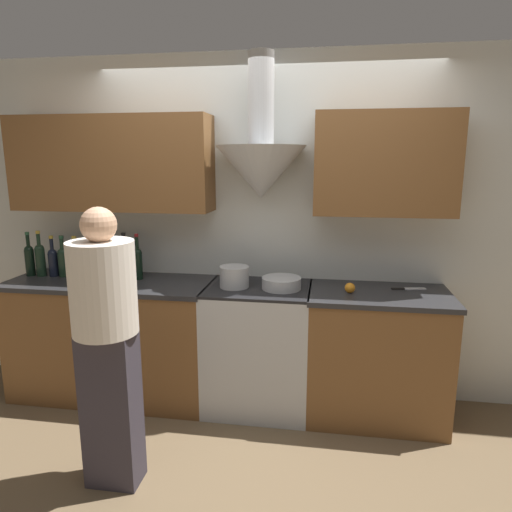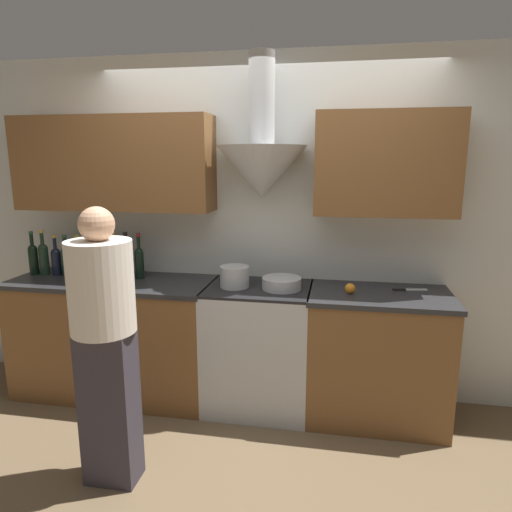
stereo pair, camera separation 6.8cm
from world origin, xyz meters
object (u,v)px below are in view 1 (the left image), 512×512
object	(u,v)px
wine_bottle_1	(40,258)
wine_bottle_8	(125,260)
wine_bottle_3	(63,260)
mixing_bowl	(281,283)
orange_fruit	(350,288)
wine_bottle_5	(89,261)
wine_bottle_9	(138,261)
wine_bottle_6	(101,262)
person_foreground_left	(107,339)
stove_range	(258,347)
stock_pot	(234,277)
wine_bottle_2	(53,260)
wine_bottle_0	(30,258)
wine_bottle_4	(76,261)
wine_bottle_7	(113,260)

from	to	relation	value
wine_bottle_1	wine_bottle_8	bearing A→B (deg)	0.82
wine_bottle_3	mixing_bowl	size ratio (longest dim) A/B	1.17
wine_bottle_3	orange_fruit	distance (m)	2.21
wine_bottle_5	wine_bottle_9	distance (m)	0.39
wine_bottle_9	wine_bottle_6	bearing A→B (deg)	-177.14
wine_bottle_6	person_foreground_left	size ratio (longest dim) A/B	0.19
wine_bottle_8	wine_bottle_9	distance (m)	0.10
wine_bottle_6	stove_range	bearing A→B (deg)	-2.94
wine_bottle_9	stock_pot	xyz separation A→B (m)	(0.78, -0.11, -0.06)
wine_bottle_9	stock_pot	distance (m)	0.79
wine_bottle_2	stock_pot	size ratio (longest dim) A/B	1.53
wine_bottle_0	person_foreground_left	size ratio (longest dim) A/B	0.22
stock_pot	wine_bottle_8	bearing A→B (deg)	174.22
wine_bottle_0	wine_bottle_8	world-z (taller)	wine_bottle_8
wine_bottle_8	orange_fruit	xyz separation A→B (m)	(1.69, -0.11, -0.11)
wine_bottle_6	wine_bottle_9	size ratio (longest dim) A/B	0.88
stove_range	wine_bottle_2	xyz separation A→B (m)	(-1.64, 0.06, 0.59)
wine_bottle_1	wine_bottle_9	xyz separation A→B (m)	(0.80, 0.03, -0.01)
wine_bottle_5	person_foreground_left	world-z (taller)	person_foreground_left
wine_bottle_4	orange_fruit	distance (m)	2.10
wine_bottle_1	wine_bottle_5	bearing A→B (deg)	2.08
orange_fruit	wine_bottle_9	bearing A→B (deg)	175.51
wine_bottle_4	wine_bottle_8	distance (m)	0.40
person_foreground_left	wine_bottle_5	bearing A→B (deg)	122.43
wine_bottle_3	wine_bottle_5	world-z (taller)	wine_bottle_5
wine_bottle_1	wine_bottle_2	xyz separation A→B (m)	(0.10, 0.01, -0.02)
mixing_bowl	wine_bottle_7	bearing A→B (deg)	176.35
wine_bottle_1	wine_bottle_7	bearing A→B (deg)	1.38
wine_bottle_5	stock_pot	distance (m)	1.17
wine_bottle_0	orange_fruit	bearing A→B (deg)	-2.27
wine_bottle_0	wine_bottle_6	distance (m)	0.60
wine_bottle_1	wine_bottle_7	xyz separation A→B (m)	(0.60, 0.01, 0.00)
stock_pot	person_foreground_left	bearing A→B (deg)	-118.83
wine_bottle_3	person_foreground_left	xyz separation A→B (m)	(0.87, -1.03, -0.18)
wine_bottle_9	wine_bottle_5	bearing A→B (deg)	-178.12
wine_bottle_6	wine_bottle_8	world-z (taller)	wine_bottle_8
stove_range	wine_bottle_6	xyz separation A→B (m)	(-1.24, 0.06, 0.59)
wine_bottle_8	stock_pot	size ratio (longest dim) A/B	1.72
wine_bottle_5	wine_bottle_8	world-z (taller)	wine_bottle_8
wine_bottle_7	orange_fruit	bearing A→B (deg)	-3.58
wine_bottle_3	wine_bottle_6	xyz separation A→B (m)	(0.32, -0.00, -0.00)
stove_range	wine_bottle_3	bearing A→B (deg)	177.62
stove_range	wine_bottle_7	xyz separation A→B (m)	(-1.14, 0.07, 0.61)
wine_bottle_6	wine_bottle_7	distance (m)	0.10
wine_bottle_2	person_foreground_left	bearing A→B (deg)	-47.01
person_foreground_left	wine_bottle_9	bearing A→B (deg)	104.01
wine_bottle_7	person_foreground_left	distance (m)	1.14
wine_bottle_4	person_foreground_left	bearing A→B (deg)	-53.26
wine_bottle_5	wine_bottle_8	bearing A→B (deg)	-0.90
wine_bottle_3	wine_bottle_5	distance (m)	0.22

